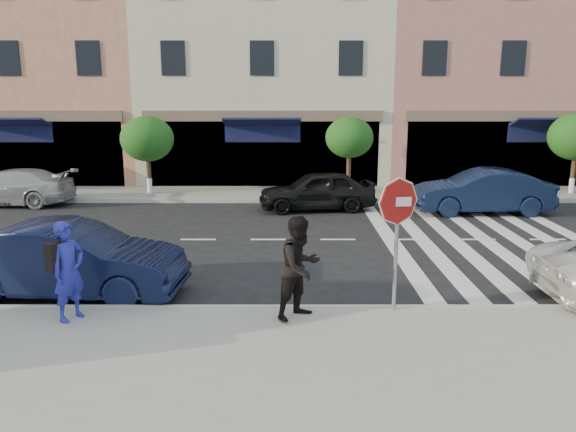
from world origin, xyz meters
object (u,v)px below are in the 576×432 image
object	(u,v)px
car_near_mid	(70,260)
car_far_left	(10,187)
stop_sign	(398,214)
car_far_right	(482,191)
photographer	(68,271)
car_far_mid	(317,191)
walker	(300,267)

from	to	relation	value
car_near_mid	car_far_left	bearing A→B (deg)	36.17
car_near_mid	car_far_left	world-z (taller)	car_near_mid
stop_sign	car_far_right	distance (m)	10.48
car_near_mid	car_far_left	distance (m)	11.28
photographer	car_near_mid	world-z (taller)	photographer
car_far_mid	car_far_right	distance (m)	5.71
car_far_left	car_far_right	distance (m)	17.11
car_near_mid	car_far_mid	world-z (taller)	car_near_mid
photographer	car_far_right	distance (m)	14.35
photographer	walker	size ratio (longest dim) A/B	0.96
car_near_mid	car_far_mid	distance (m)	10.27
car_far_mid	car_near_mid	bearing A→B (deg)	-39.36
photographer	car_far_mid	distance (m)	11.37
car_far_left	car_far_mid	xyz separation A→B (m)	(11.36, -0.94, 0.03)
photographer	car_far_mid	size ratio (longest dim) A/B	0.43
photographer	stop_sign	bearing A→B (deg)	-55.89
photographer	car_far_mid	bearing A→B (deg)	4.37
car_far_right	car_far_left	bearing A→B (deg)	-96.03
stop_sign	car_far_mid	bearing A→B (deg)	88.89
walker	car_far_right	xyz separation A→B (m)	(6.49, 9.60, -0.31)
car_near_mid	car_far_right	xyz separation A→B (m)	(11.16, 8.12, 0.00)
walker	stop_sign	bearing A→B (deg)	-32.92
stop_sign	car_far_left	distance (m)	16.40
car_far_mid	car_far_right	size ratio (longest dim) A/B	0.88
car_far_mid	stop_sign	bearing A→B (deg)	-1.62
car_far_mid	walker	bearing A→B (deg)	-11.66
stop_sign	car_near_mid	bearing A→B (deg)	163.32
stop_sign	photographer	distance (m)	5.91
car_far_left	stop_sign	bearing A→B (deg)	51.33
car_far_mid	photographer	bearing A→B (deg)	-32.53
stop_sign	car_far_left	world-z (taller)	stop_sign
car_far_right	stop_sign	bearing A→B (deg)	-28.09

